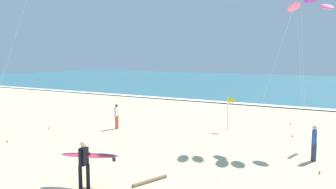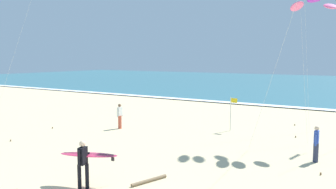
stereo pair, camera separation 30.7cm
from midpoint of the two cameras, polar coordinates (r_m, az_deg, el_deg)
ocean_water at (r=61.81m, az=25.01°, el=1.48°), size 160.00×60.00×0.08m
shoreline_foam at (r=32.55m, az=19.51°, el=-1.96°), size 160.00×1.25×0.01m
surfer_trailing at (r=12.28m, az=-14.18°, el=-10.35°), size 2.33×1.17×1.71m
kite_arc_violet_close at (r=18.83m, az=22.32°, el=13.69°), size 2.44×2.53×7.43m
bystander_white_top at (r=21.86m, az=-8.98°, el=-3.60°), size 0.22×0.50×1.59m
bystander_blue_top at (r=16.20m, az=22.77°, el=-7.47°), size 0.22×0.50×1.59m
lifeguard_flag at (r=21.30m, az=9.68°, el=-2.64°), size 0.44×0.05×2.10m
driftwood_log at (r=12.77m, az=-3.73°, el=-14.19°), size 0.59×1.51×0.12m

